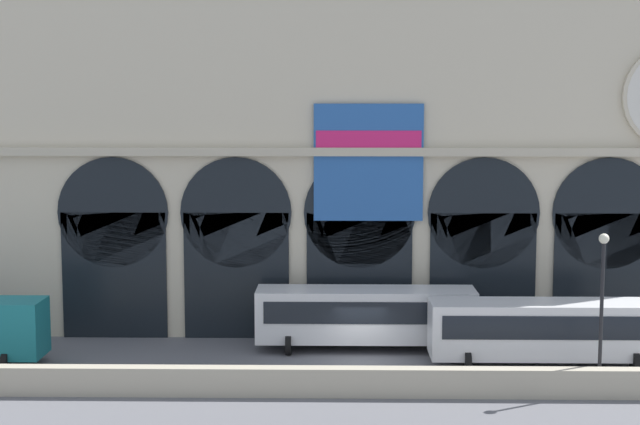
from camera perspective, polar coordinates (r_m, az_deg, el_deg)
name	(u,v)px	position (r m, az deg, el deg)	size (l,w,h in m)	color
ground_plane	(361,364)	(46.20, 2.48, -9.00)	(200.00, 200.00, 0.00)	slate
quay_parapet_wall	(364,382)	(41.14, 2.67, -10.07)	(90.00, 0.70, 1.24)	#B2A891
station_building	(360,131)	(51.73, 2.38, 4.86)	(40.03, 4.83, 22.42)	beige
bus_center	(366,315)	(48.34, 2.75, -6.12)	(11.00, 3.25, 3.10)	white
bus_mideast	(547,329)	(46.49, 13.38, -6.81)	(11.00, 3.25, 3.10)	white
street_lamp_quayside	(602,291)	(42.52, 16.49, -4.53)	(0.44, 0.44, 6.90)	black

